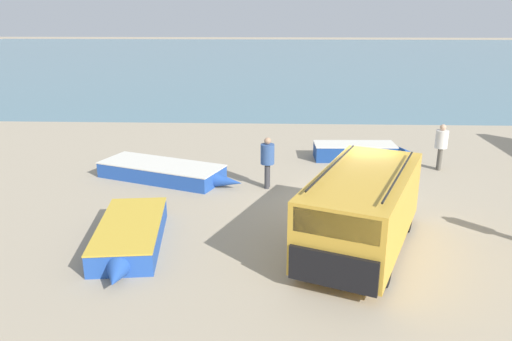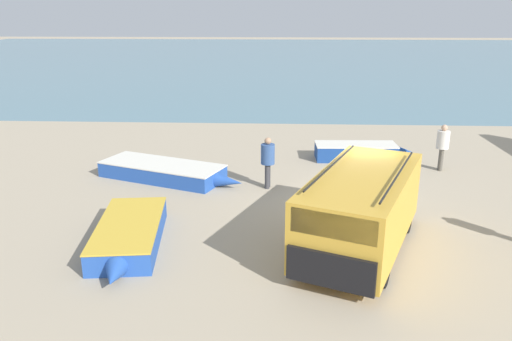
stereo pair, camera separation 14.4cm
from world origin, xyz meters
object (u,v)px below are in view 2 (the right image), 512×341
object	(u,v)px
fishing_rowboat_1	(166,171)
fishing_rowboat_2	(360,152)
parked_van	(361,208)
fisherman_0	(268,158)
fisherman_1	(443,143)
fishing_rowboat_0	(129,235)

from	to	relation	value
fishing_rowboat_1	fishing_rowboat_2	distance (m)	8.06
parked_van	fishing_rowboat_2	bearing A→B (deg)	-166.11
fishing_rowboat_2	fisherman_0	bearing A→B (deg)	-137.61
fisherman_1	fisherman_0	bearing A→B (deg)	30.08
fishing_rowboat_0	fishing_rowboat_2	world-z (taller)	fishing_rowboat_2
fishing_rowboat_2	fishing_rowboat_1	bearing A→B (deg)	-161.03
fisherman_1	fishing_rowboat_0	bearing A→B (deg)	45.23
fisherman_0	fisherman_1	world-z (taller)	fisherman_0
fisherman_0	fisherman_1	distance (m)	7.07
fishing_rowboat_1	fisherman_0	xyz separation A→B (m)	(3.78, -0.78, 0.80)
fishing_rowboat_1	fishing_rowboat_2	xyz separation A→B (m)	(7.52, 2.90, 0.04)
fisherman_0	fishing_rowboat_1	bearing A→B (deg)	-2.28
fisherman_0	fishing_rowboat_0	bearing A→B (deg)	62.26
fisherman_1	parked_van	bearing A→B (deg)	69.72
fishing_rowboat_2	fisherman_0	world-z (taller)	fisherman_0
fishing_rowboat_1	parked_van	bearing A→B (deg)	-19.36
fisherman_0	fisherman_1	xyz separation A→B (m)	(6.66, 2.36, -0.01)
parked_van	fishing_rowboat_0	size ratio (longest dim) A/B	1.24
fishing_rowboat_1	fisherman_1	distance (m)	10.59
parked_van	fisherman_1	bearing A→B (deg)	171.52
fisherman_0	parked_van	bearing A→B (deg)	127.86
fishing_rowboat_0	fisherman_1	distance (m)	12.42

